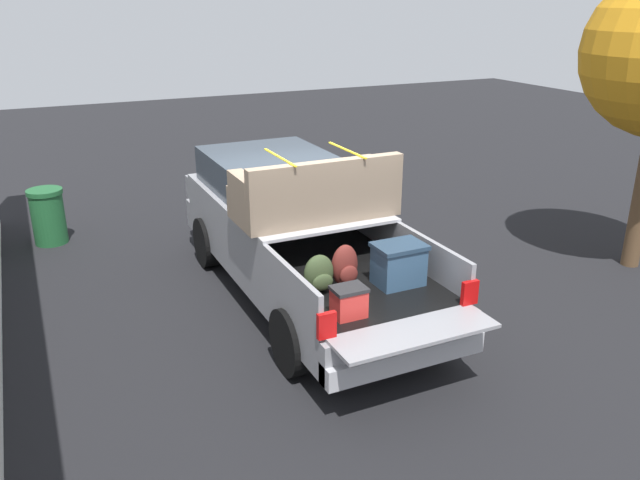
% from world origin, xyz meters
% --- Properties ---
extents(ground_plane, '(40.00, 40.00, 0.00)m').
position_xyz_m(ground_plane, '(0.00, 0.00, 0.00)').
color(ground_plane, black).
extents(pickup_truck, '(6.05, 2.10, 2.23)m').
position_xyz_m(pickup_truck, '(0.35, -0.00, 0.97)').
color(pickup_truck, gray).
rests_on(pickup_truck, ground_plane).
extents(trash_can, '(0.60, 0.60, 0.98)m').
position_xyz_m(trash_can, '(3.93, 3.14, 0.50)').
color(trash_can, '#1E592D').
rests_on(trash_can, ground_plane).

